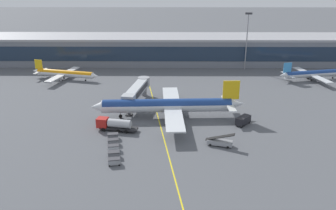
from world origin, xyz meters
The scene contains 16 objects.
ground_plane centered at (0.00, 0.00, 0.00)m, with size 700.00×700.00×0.00m, color #515459.
apron_lead_in_line centered at (-2.13, 2.00, 0.00)m, with size 0.30×80.00×0.01m, color yellow.
terminal_building centered at (-19.20, 75.45, 6.14)m, with size 219.69×21.24×12.24m.
main_airliner centered at (-0.19, 9.30, 3.60)m, with size 43.94×35.00×10.71m.
jet_bridge centered at (-9.95, 20.26, 4.64)m, with size 7.13×21.82×6.31m.
fuel_tanker centered at (-14.30, 0.15, 1.75)m, with size 11.08×4.50×3.25m.
crew_van centered at (20.23, 4.14, 1.31)m, with size 4.88×5.14×2.30m.
belt_loader centered at (12.30, -8.45, 0.99)m, with size 6.99×3.56×3.49m.
baggage_cart_0 centered at (-11.73, -17.60, 0.78)m, with size 2.87×2.01×1.48m.
baggage_cart_1 centered at (-12.27, -14.45, 0.78)m, with size 2.87×2.01×1.48m.
baggage_cart_2 centered at (-12.82, -11.29, 0.78)m, with size 2.87×2.01×1.48m.
baggage_cart_3 centered at (-13.37, -8.14, 0.78)m, with size 2.87×2.01×1.48m.
baggage_cart_4 centered at (-13.92, -4.99, 0.78)m, with size 2.87×2.01×1.48m.
commuter_jet_far centered at (55.53, 47.38, 2.47)m, with size 28.47×22.78×7.37m.
commuter_jet_near centered at (-40.53, 47.34, 2.41)m, with size 27.67×22.16×7.20m.
apron_light_mast_1 centered at (32.31, 63.49, 13.88)m, with size 2.80×0.50×23.77m.
Camera 1 is at (0.41, -84.93, 39.14)m, focal length 37.89 mm.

